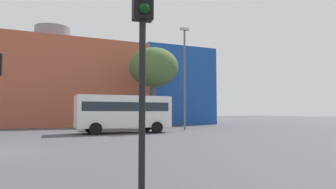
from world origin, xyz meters
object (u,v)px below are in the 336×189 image
(bare_tree_0, at_px, (154,68))
(white_bus, at_px, (123,111))
(traffic_light_near_right, at_px, (143,30))
(street_lamp, at_px, (185,72))

(bare_tree_0, bearing_deg, white_bus, -127.78)
(white_bus, distance_m, traffic_light_near_right, 16.49)
(bare_tree_0, relative_size, street_lamp, 0.91)
(white_bus, height_order, street_lamp, street_lamp)
(traffic_light_near_right, distance_m, street_lamp, 19.58)
(white_bus, height_order, traffic_light_near_right, traffic_light_near_right)
(white_bus, relative_size, street_lamp, 0.77)
(traffic_light_near_right, bearing_deg, bare_tree_0, 164.95)
(street_lamp, bearing_deg, traffic_light_near_right, -119.05)
(white_bus, distance_m, street_lamp, 6.60)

